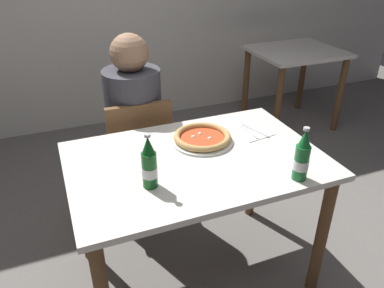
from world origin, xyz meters
TOP-DOWN VIEW (x-y plane):
  - ground_plane at (0.00, 0.00)m, footprint 8.00×8.00m
  - dining_table_main at (0.00, 0.00)m, footprint 1.20×0.80m
  - chair_behind_table at (-0.14, 0.61)m, footprint 0.41×0.41m
  - diner_seated at (-0.14, 0.66)m, footprint 0.34×0.34m
  - dining_table_background at (1.60, 1.44)m, footprint 0.80×0.70m
  - pizza_margherita_near at (0.09, 0.14)m, footprint 0.32×0.32m
  - beer_bottle_left at (0.35, -0.33)m, footprint 0.07×0.07m
  - beer_bottle_center at (-0.26, -0.14)m, footprint 0.07×0.07m
  - napkin_with_cutlery at (0.38, 0.14)m, footprint 0.21×0.21m

SIDE VIEW (x-z plane):
  - ground_plane at x=0.00m, z-range 0.00..0.00m
  - chair_behind_table at x=-0.14m, z-range 0.06..0.91m
  - diner_seated at x=-0.14m, z-range -0.02..1.19m
  - dining_table_background at x=1.60m, z-range 0.22..0.97m
  - dining_table_main at x=0.00m, z-range 0.26..1.01m
  - napkin_with_cutlery at x=0.38m, z-range 0.75..0.76m
  - pizza_margherita_near at x=0.09m, z-range 0.75..0.79m
  - beer_bottle_left at x=0.35m, z-range 0.73..0.98m
  - beer_bottle_center at x=-0.26m, z-range 0.73..0.98m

